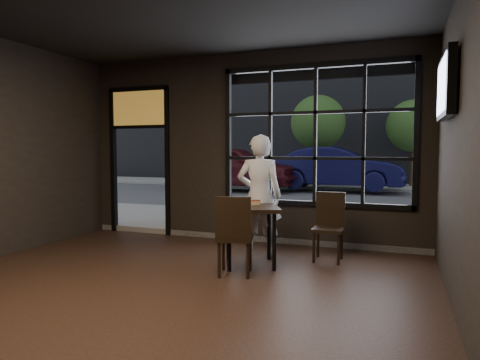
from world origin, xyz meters
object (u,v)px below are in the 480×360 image
at_px(cafe_table, 250,236).
at_px(man, 259,196).
at_px(chair_near, 235,235).
at_px(navy_car, 337,168).

relative_size(cafe_table, man, 0.45).
bearing_deg(man, chair_near, 74.85).
distance_m(cafe_table, navy_car, 10.81).
distance_m(chair_near, man, 1.05).
bearing_deg(chair_near, cafe_table, -108.83).
xyz_separation_m(cafe_table, chair_near, (-0.04, -0.48, 0.10)).
bearing_deg(navy_car, cafe_table, -177.62).
bearing_deg(cafe_table, man, 70.38).
height_order(chair_near, navy_car, navy_car).
bearing_deg(man, cafe_table, 78.74).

